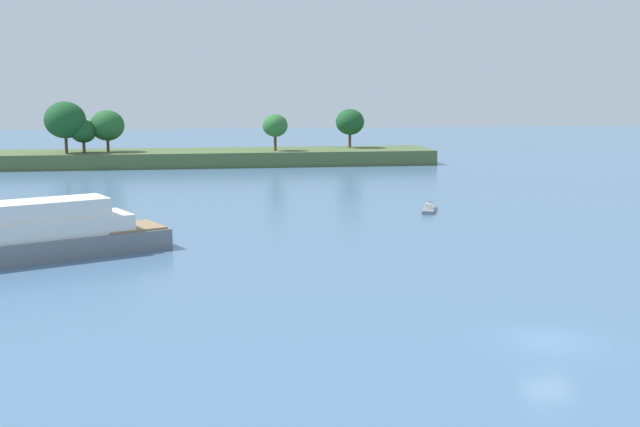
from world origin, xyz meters
TOP-DOWN VIEW (x-y plane):
  - ground_plane at (0.00, 0.00)m, footprint 400.00×400.00m
  - treeline_island at (-17.49, 90.54)m, footprint 71.19×12.05m
  - fishing_skiff at (5.60, 40.23)m, footprint 2.63×5.07m

SIDE VIEW (x-z plane):
  - ground_plane at x=0.00m, z-range 0.00..0.00m
  - fishing_skiff at x=5.60m, z-range -0.22..0.63m
  - treeline_island at x=-17.49m, z-range -2.69..7.23m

